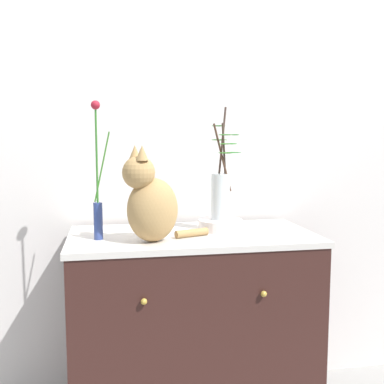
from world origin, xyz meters
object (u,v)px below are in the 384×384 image
vase_slim_green (98,195)px  cat_sitting (150,202)px  vase_glass_clear (221,191)px  bowl_porcelain (220,225)px  sideboard (192,329)px

vase_slim_green → cat_sitting: bearing=-21.9°
cat_sitting → vase_glass_clear: size_ratio=0.77×
vase_slim_green → bowl_porcelain: vase_slim_green is taller
sideboard → cat_sitting: 0.63m
bowl_porcelain → vase_glass_clear: size_ratio=0.39×
cat_sitting → vase_slim_green: vase_slim_green is taller
vase_glass_clear → sideboard: bearing=-160.7°
sideboard → vase_glass_clear: 0.63m
cat_sitting → bowl_porcelain: size_ratio=1.96×
cat_sitting → bowl_porcelain: cat_sitting is taller
vase_slim_green → vase_glass_clear: size_ratio=1.12×
bowl_porcelain → vase_slim_green: bearing=-169.9°
cat_sitting → vase_glass_clear: vase_glass_clear is taller
sideboard → cat_sitting: bearing=-146.5°
bowl_porcelain → sideboard: bearing=-159.6°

